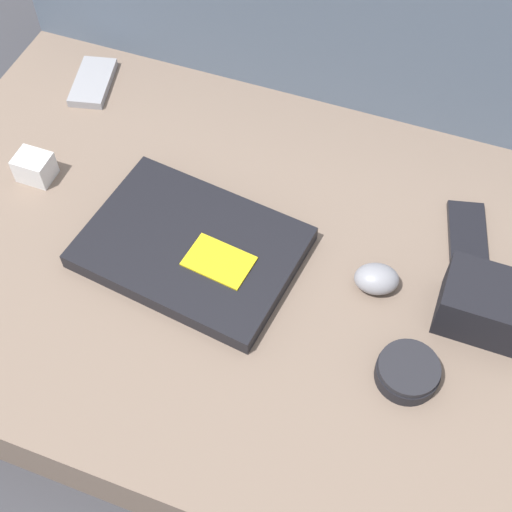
{
  "coord_description": "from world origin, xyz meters",
  "views": [
    {
      "loc": [
        0.2,
        -0.53,
        0.94
      ],
      "look_at": [
        0.0,
        0.0,
        0.13
      ],
      "focal_mm": 50.0,
      "sensor_mm": 36.0,
      "label": 1
    }
  ],
  "objects": [
    {
      "name": "phone_black",
      "position": [
        0.27,
        0.16,
        0.12
      ],
      "size": [
        0.08,
        0.12,
        0.01
      ],
      "rotation": [
        0.0,
        0.0,
        0.24
      ],
      "color": "black",
      "rests_on": "couch_seat"
    },
    {
      "name": "phone_silver",
      "position": [
        -0.39,
        0.25,
        0.12
      ],
      "size": [
        0.08,
        0.12,
        0.01
      ],
      "rotation": [
        0.0,
        0.0,
        0.23
      ],
      "color": "#99999E",
      "rests_on": "couch_seat"
    },
    {
      "name": "couch_seat",
      "position": [
        0.0,
        0.0,
        0.06
      ],
      "size": [
        1.1,
        0.7,
        0.11
      ],
      "color": "#7A6656",
      "rests_on": "ground_plane"
    },
    {
      "name": "camera_pouch",
      "position": [
        0.31,
        0.02,
        0.15
      ],
      "size": [
        0.12,
        0.09,
        0.07
      ],
      "color": "black",
      "rests_on": "couch_seat"
    },
    {
      "name": "laptop",
      "position": [
        -0.09,
        -0.01,
        0.12
      ],
      "size": [
        0.32,
        0.25,
        0.03
      ],
      "rotation": [
        0.0,
        0.0,
        -0.13
      ],
      "color": "black",
      "rests_on": "couch_seat"
    },
    {
      "name": "speaker_puck",
      "position": [
        0.24,
        -0.1,
        0.13
      ],
      "size": [
        0.08,
        0.08,
        0.03
      ],
      "color": "black",
      "rests_on": "couch_seat"
    },
    {
      "name": "charger_brick",
      "position": [
        -0.37,
        0.04,
        0.13
      ],
      "size": [
        0.05,
        0.04,
        0.04
      ],
      "color": "silver",
      "rests_on": "couch_seat"
    },
    {
      "name": "computer_mouse",
      "position": [
        0.17,
        0.02,
        0.13
      ],
      "size": [
        0.07,
        0.06,
        0.04
      ],
      "rotation": [
        0.0,
        0.0,
        0.25
      ],
      "color": "gray",
      "rests_on": "couch_seat"
    },
    {
      "name": "ground_plane",
      "position": [
        0.0,
        0.0,
        0.0
      ],
      "size": [
        8.0,
        8.0,
        0.0
      ],
      "primitive_type": "plane",
      "color": "#38383D"
    },
    {
      "name": "couch_backrest",
      "position": [
        0.0,
        0.45,
        0.23
      ],
      "size": [
        1.1,
        0.2,
        0.46
      ],
      "color": "slate",
      "rests_on": "ground_plane"
    }
  ]
}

